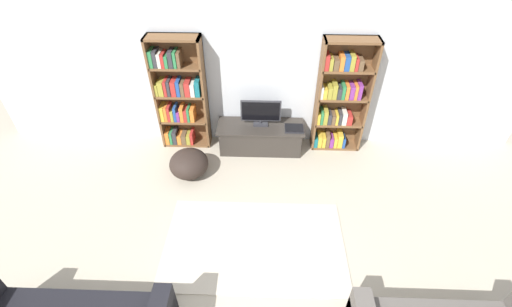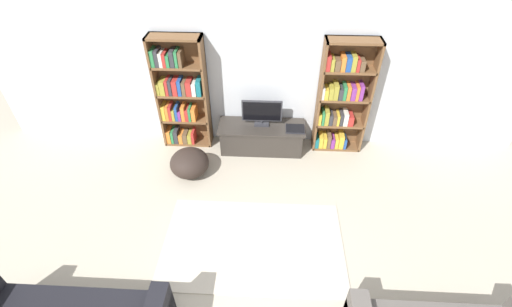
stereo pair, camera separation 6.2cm
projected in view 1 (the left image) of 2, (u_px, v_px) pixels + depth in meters
The scene contains 8 objects.
wall_back at pixel (258, 71), 5.37m from camera, with size 8.80×0.06×2.60m.
bookshelf_left at pixel (179, 96), 5.50m from camera, with size 0.81×0.30×1.91m.
bookshelf_right at pixel (340, 99), 5.44m from camera, with size 0.81×0.30×1.91m.
tv_stand at pixel (260, 137), 5.79m from camera, with size 1.43×0.53×0.47m.
television at pixel (261, 112), 5.53m from camera, with size 0.65×0.16×0.45m.
laptop at pixel (294, 128), 5.57m from camera, with size 0.31×0.26×0.03m.
area_rug at pixel (254, 244), 4.41m from camera, with size 2.31×1.41×0.02m.
beanbag_ottoman at pixel (189, 164), 5.31m from camera, with size 0.60×0.60×0.42m, color #2D231E.
Camera 1 is at (0.14, -0.74, 3.72)m, focal length 24.00 mm.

